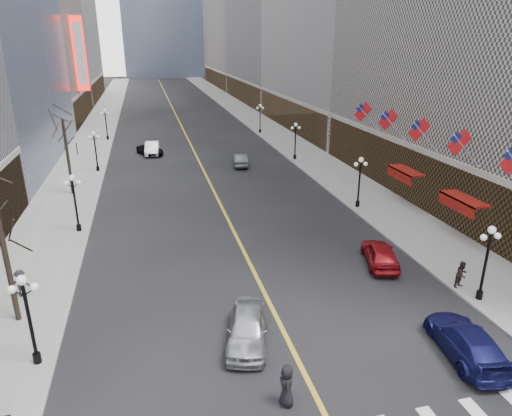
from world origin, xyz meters
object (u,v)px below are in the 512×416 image
streetlamp_east_1 (360,177)px  streetlamp_east_2 (295,137)px  car_sb_mid (380,254)px  streetlamp_east_3 (260,115)px  car_nb_near (247,328)px  streetlamp_east_0 (487,256)px  streetlamp_west_3 (106,121)px  car_nb_mid (152,148)px  streetlamp_west_1 (74,197)px  car_nb_far (150,150)px  car_sb_far (240,160)px  car_sb_near (466,341)px  streetlamp_west_0 (28,311)px  streetlamp_west_2 (95,147)px

streetlamp_east_1 → streetlamp_east_2: same height
car_sb_mid → streetlamp_east_1: bearing=-92.5°
streetlamp_east_2 → streetlamp_east_3: (0.00, 18.00, 0.00)m
car_nb_near → streetlamp_east_0: bearing=18.4°
car_nb_near → streetlamp_west_3: bearing=116.4°
streetlamp_east_1 → car_nb_mid: (-17.32, 25.36, -2.09)m
streetlamp_west_1 → streetlamp_east_1: bearing=0.0°
car_nb_near → car_nb_mid: bearing=110.7°
streetlamp_east_2 → car_nb_far: bearing=158.1°
streetlamp_east_3 → car_sb_far: size_ratio=1.01×
car_nb_near → car_sb_far: size_ratio=1.08×
car_nb_mid → car_sb_near: car_nb_mid is taller
streetlamp_west_0 → car_nb_far: bearing=81.7°
car_nb_near → car_sb_near: size_ratio=0.89×
streetlamp_east_1 → car_nb_far: bearing=125.0°
streetlamp_west_2 → car_nb_mid: (6.28, 7.36, -2.09)m
streetlamp_west_3 → streetlamp_east_3: bearing=0.0°
car_nb_far → car_sb_mid: bearing=-89.5°
streetlamp_west_0 → car_sb_mid: (20.22, 5.52, -2.11)m
streetlamp_east_3 → car_sb_mid: 46.65m
streetlamp_east_1 → car_sb_mid: (-3.38, -10.48, -2.11)m
streetlamp_east_1 → streetlamp_east_3: 36.00m
streetlamp_east_2 → streetlamp_east_0: bearing=-90.0°
streetlamp_east_2 → car_sb_far: size_ratio=1.01×
streetlamp_east_3 → car_sb_mid: size_ratio=0.97×
streetlamp_east_2 → car_sb_far: (-7.22, -1.18, -2.16)m
streetlamp_east_3 → car_nb_far: 20.82m
car_nb_far → car_sb_far: (10.37, -8.26, 0.07)m
streetlamp_west_3 → car_nb_mid: size_ratio=0.92×
streetlamp_west_1 → car_sb_near: bearing=-45.5°
streetlamp_east_1 → streetlamp_west_3: 43.05m
car_nb_far → car_nb_mid: bearing=25.4°
streetlamp_east_1 → streetlamp_east_2: 18.00m
car_sb_near → streetlamp_west_2: bearing=-54.5°
streetlamp_west_0 → car_nb_mid: streetlamp_west_0 is taller
streetlamp_east_3 → car_sb_mid: bearing=-94.2°
streetlamp_east_0 → car_nb_mid: size_ratio=0.92×
streetlamp_east_1 → car_sb_far: bearing=113.2°
streetlamp_east_0 → streetlamp_west_0: size_ratio=1.00×
streetlamp_west_2 → car_nb_near: bearing=-74.2°
car_nb_mid → car_sb_near: (13.38, -45.36, -0.03)m
streetlamp_east_0 → streetlamp_west_3: 57.10m
car_nb_mid → car_sb_near: 47.29m
streetlamp_east_1 → streetlamp_west_3: (-23.60, 36.00, 0.00)m
streetlamp_west_1 → car_sb_far: 23.58m
car_nb_far → car_nb_near: bearing=-106.1°
car_nb_mid → car_sb_mid: bearing=-64.9°
streetlamp_east_1 → car_nb_near: 21.69m
streetlamp_east_1 → car_sb_far: 18.43m
streetlamp_east_2 → car_nb_mid: 18.94m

